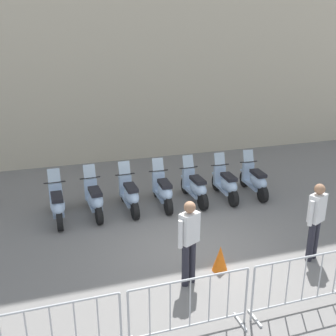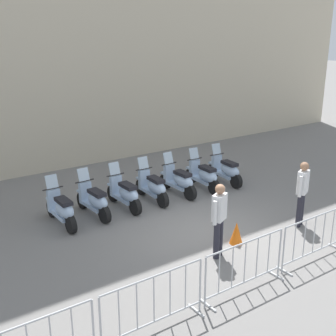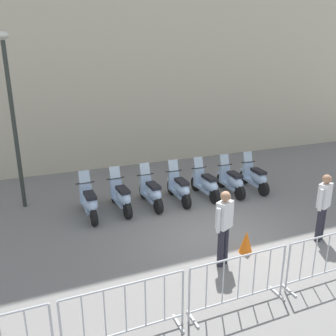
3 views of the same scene
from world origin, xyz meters
The scene contains 14 objects.
ground_plane centered at (0.00, 0.00, 0.00)m, with size 120.00×120.00×0.00m, color slate.
motorcycle_0 centered at (-2.64, 2.69, 0.45)m, with size 0.56×1.73×1.24m.
motorcycle_1 centered at (-1.69, 2.67, 0.45)m, with size 0.56×1.72×1.24m.
motorcycle_2 centered at (-0.75, 2.59, 0.45)m, with size 0.56×1.72×1.24m.
motorcycle_3 centered at (0.19, 2.52, 0.45)m, with size 0.58×1.73×1.24m.
motorcycle_4 centered at (1.14, 2.44, 0.45)m, with size 0.56×1.72×1.24m.
motorcycle_5 centered at (2.08, 2.32, 0.45)m, with size 0.59×1.72×1.24m.
motorcycle_6 centered at (3.02, 2.26, 0.45)m, with size 0.62×1.72×1.24m.
barrier_segment_1 centered at (-3.31, -2.11, 0.52)m, with size 2.00×0.58×1.07m.
barrier_segment_2 centered at (-1.22, -2.27, 0.52)m, with size 2.00×0.58×1.07m.
barrier_segment_3 centered at (0.86, -2.43, 0.52)m, with size 2.00×0.58×1.07m.
officer_near_row_end centered at (-0.66, -1.00, 0.98)m, with size 0.52×0.33×1.73m.
officer_mid_plaza centered at (2.15, -1.20, 0.98)m, with size 0.53×0.32×1.73m.
traffic_cone centered at (0.12, -0.85, 0.28)m, with size 0.32×0.32×0.55m, color orange.
Camera 2 is at (-7.01, -7.03, 4.89)m, focal length 46.20 mm.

